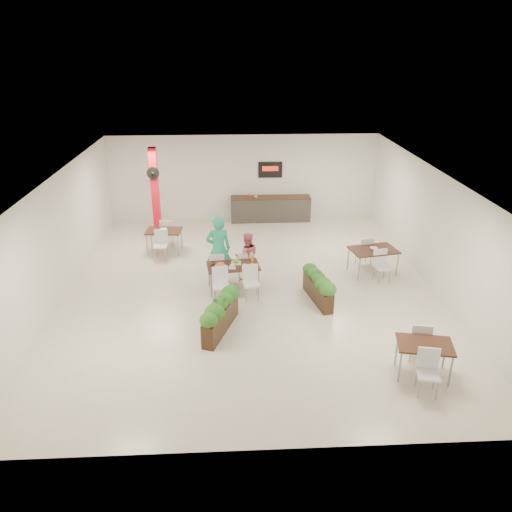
# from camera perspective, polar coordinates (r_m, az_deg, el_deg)

# --- Properties ---
(ground) EXTENTS (12.00, 12.00, 0.00)m
(ground) POSITION_cam_1_polar(r_m,az_deg,el_deg) (13.92, -0.62, -3.67)
(ground) COLOR beige
(ground) RESTS_ON ground
(room_shell) EXTENTS (10.10, 12.10, 3.22)m
(room_shell) POSITION_cam_1_polar(r_m,az_deg,el_deg) (13.13, -0.66, 4.16)
(room_shell) COLOR white
(room_shell) RESTS_ON ground
(red_column) EXTENTS (0.40, 0.41, 3.20)m
(red_column) POSITION_cam_1_polar(r_m,az_deg,el_deg) (17.03, -11.42, 6.93)
(red_column) COLOR red
(red_column) RESTS_ON ground
(service_counter) EXTENTS (3.00, 0.64, 2.20)m
(service_counter) POSITION_cam_1_polar(r_m,az_deg,el_deg) (19.02, 1.66, 5.48)
(service_counter) COLOR #312E2C
(service_counter) RESTS_ON ground
(main_table) EXTENTS (1.48, 1.75, 0.92)m
(main_table) POSITION_cam_1_polar(r_m,az_deg,el_deg) (13.54, -2.66, -1.51)
(main_table) COLOR #321A10
(main_table) RESTS_ON ground
(diner_man) EXTENTS (0.75, 0.54, 1.93)m
(diner_man) POSITION_cam_1_polar(r_m,az_deg,el_deg) (14.02, -4.31, 0.80)
(diner_man) COLOR #27A983
(diner_man) RESTS_ON ground
(diner_woman) EXTENTS (0.75, 0.62, 1.43)m
(diner_woman) POSITION_cam_1_polar(r_m,az_deg,el_deg) (14.11, -1.03, -0.07)
(diner_woman) COLOR #E86779
(diner_woman) RESTS_ON ground
(planter_left) EXTENTS (0.88, 1.77, 0.97)m
(planter_left) POSITION_cam_1_polar(r_m,az_deg,el_deg) (11.75, -4.09, -6.40)
(planter_left) COLOR black
(planter_left) RESTS_ON ground
(planter_right) EXTENTS (0.66, 1.67, 0.88)m
(planter_right) POSITION_cam_1_polar(r_m,az_deg,el_deg) (13.15, 7.11, -3.24)
(planter_right) COLOR black
(planter_right) RESTS_ON ground
(side_table_a) EXTENTS (1.18, 1.65, 0.92)m
(side_table_a) POSITION_cam_1_polar(r_m,az_deg,el_deg) (16.31, -10.48, 2.49)
(side_table_a) COLOR #321A10
(side_table_a) RESTS_ON ground
(side_table_b) EXTENTS (1.47, 1.67, 0.92)m
(side_table_b) POSITION_cam_1_polar(r_m,az_deg,el_deg) (14.96, 13.25, 0.36)
(side_table_b) COLOR #321A10
(side_table_b) RESTS_ON ground
(side_table_c) EXTENTS (1.22, 1.67, 0.92)m
(side_table_c) POSITION_cam_1_polar(r_m,az_deg,el_deg) (10.76, 18.69, -10.09)
(side_table_c) COLOR #321A10
(side_table_c) RESTS_ON ground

